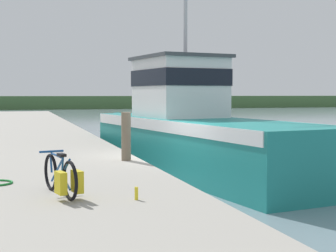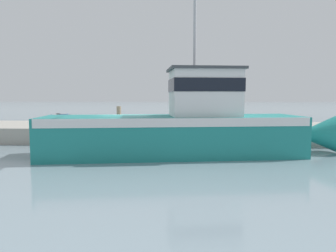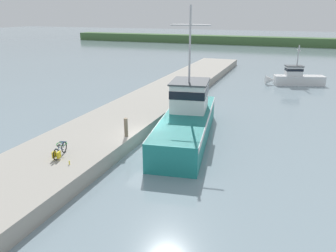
% 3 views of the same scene
% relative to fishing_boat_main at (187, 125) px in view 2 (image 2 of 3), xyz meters
% --- Properties ---
extents(ground_plane, '(320.00, 320.00, 0.00)m').
position_rel_fishing_boat_main_xyz_m(ground_plane, '(-1.91, -3.26, -1.44)').
color(ground_plane, gray).
extents(dock_pier, '(6.02, 80.00, 0.94)m').
position_rel_fishing_boat_main_xyz_m(dock_pier, '(-5.67, -3.26, -0.96)').
color(dock_pier, '#A39E93').
rests_on(dock_pier, ground_plane).
extents(fishing_boat_main, '(5.00, 14.21, 9.34)m').
position_rel_fishing_boat_main_xyz_m(fishing_boat_main, '(0.00, 0.00, 0.00)').
color(fishing_boat_main, teal).
rests_on(fishing_boat_main, ground_plane).
extents(bicycle_touring, '(0.67, 1.69, 0.74)m').
position_rel_fishing_boat_main_xyz_m(bicycle_touring, '(-5.10, -8.29, -0.15)').
color(bicycle_touring, black).
rests_on(bicycle_touring, dock_pier).
extents(mooring_post, '(0.25, 0.25, 1.27)m').
position_rel_fishing_boat_main_xyz_m(mooring_post, '(-3.08, -3.89, 0.14)').
color(mooring_post, '#756651').
rests_on(mooring_post, dock_pier).
extents(hose_coil, '(0.66, 0.66, 0.04)m').
position_rel_fishing_boat_main_xyz_m(hose_coil, '(-6.25, -6.63, -0.47)').
color(hose_coil, '#197A2D').
rests_on(hose_coil, dock_pier).
extents(water_bottle_by_bike, '(0.06, 0.06, 0.21)m').
position_rel_fishing_boat_main_xyz_m(water_bottle_by_bike, '(-3.96, -8.88, -0.38)').
color(water_bottle_by_bike, yellow).
rests_on(water_bottle_by_bike, dock_pier).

